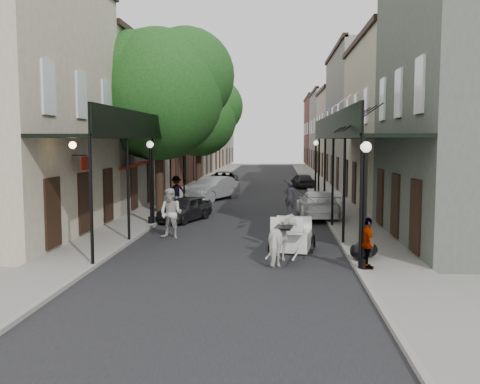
% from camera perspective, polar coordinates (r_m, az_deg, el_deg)
% --- Properties ---
extents(ground, '(140.00, 140.00, 0.00)m').
position_cam_1_polar(ground, '(18.05, -1.09, -6.81)').
color(ground, gray).
rests_on(ground, ground).
extents(road, '(8.00, 90.00, 0.01)m').
position_cam_1_polar(road, '(37.79, 1.60, -0.30)').
color(road, black).
rests_on(road, ground).
extents(sidewalk_left, '(2.20, 90.00, 0.12)m').
position_cam_1_polar(sidewalk_left, '(38.32, -5.89, -0.16)').
color(sidewalk_left, gray).
rests_on(sidewalk_left, ground).
extents(sidewalk_right, '(2.20, 90.00, 0.12)m').
position_cam_1_polar(sidewalk_right, '(37.91, 9.17, -0.27)').
color(sidewalk_right, gray).
rests_on(sidewalk_right, ground).
extents(building_row_left, '(5.00, 80.00, 10.50)m').
position_cam_1_polar(building_row_left, '(48.65, -8.13, 7.15)').
color(building_row_left, beige).
rests_on(building_row_left, ground).
extents(building_row_right, '(5.00, 80.00, 10.50)m').
position_cam_1_polar(building_row_right, '(48.10, 12.50, 7.09)').
color(building_row_right, gray).
rests_on(building_row_right, ground).
extents(gallery_left, '(2.20, 18.05, 4.88)m').
position_cam_1_polar(gallery_left, '(25.35, -10.58, 5.89)').
color(gallery_left, black).
rests_on(gallery_left, sidewalk_left).
extents(gallery_right, '(2.20, 18.05, 4.88)m').
position_cam_1_polar(gallery_right, '(24.75, 11.54, 5.88)').
color(gallery_right, black).
rests_on(gallery_right, sidewalk_right).
extents(tree_near, '(7.31, 6.80, 9.63)m').
position_cam_1_polar(tree_near, '(28.45, -7.85, 10.80)').
color(tree_near, '#382619').
rests_on(tree_near, sidewalk_left).
extents(tree_far, '(6.45, 6.00, 8.61)m').
position_cam_1_polar(tree_far, '(42.18, -3.97, 8.23)').
color(tree_far, '#382619').
rests_on(tree_far, sidewalk_left).
extents(lamppost_right_near, '(0.32, 0.32, 3.71)m').
position_cam_1_polar(lamppost_right_near, '(15.87, 13.16, -1.17)').
color(lamppost_right_near, black).
rests_on(lamppost_right_near, sidewalk_right).
extents(lamppost_left, '(0.32, 0.32, 3.71)m').
position_cam_1_polar(lamppost_left, '(24.30, -9.50, 1.20)').
color(lamppost_left, black).
rests_on(lamppost_left, sidewalk_left).
extents(lamppost_right_far, '(0.32, 0.32, 3.71)m').
position_cam_1_polar(lamppost_right_far, '(35.69, 8.07, 2.60)').
color(lamppost_right_far, black).
rests_on(lamppost_right_far, sidewalk_right).
extents(horse, '(1.07, 1.87, 1.49)m').
position_cam_1_polar(horse, '(16.85, 4.62, -5.13)').
color(horse, white).
rests_on(horse, ground).
extents(carriage, '(1.73, 2.37, 2.50)m').
position_cam_1_polar(carriage, '(19.09, 5.65, -3.19)').
color(carriage, black).
rests_on(carriage, ground).
extents(pedestrian_walking, '(1.16, 1.03, 1.99)m').
position_cam_1_polar(pedestrian_walking, '(21.17, -7.38, -2.28)').
color(pedestrian_walking, '#B7B7AC').
rests_on(pedestrian_walking, ground).
extents(pedestrian_sidewalk_left, '(1.27, 1.09, 1.70)m').
position_cam_1_polar(pedestrian_sidewalk_left, '(30.78, -6.82, 0.13)').
color(pedestrian_sidewalk_left, gray).
rests_on(pedestrian_sidewalk_left, sidewalk_left).
extents(pedestrian_sidewalk_right, '(0.54, 0.94, 1.51)m').
position_cam_1_polar(pedestrian_sidewalk_right, '(16.06, 13.42, -5.33)').
color(pedestrian_sidewalk_right, gray).
rests_on(pedestrian_sidewalk_right, sidewalk_right).
extents(car_left_near, '(2.55, 3.80, 1.20)m').
position_cam_1_polar(car_left_near, '(25.63, -5.92, -1.78)').
color(car_left_near, black).
rests_on(car_left_near, ground).
extents(car_left_mid, '(3.28, 4.84, 1.51)m').
position_cam_1_polar(car_left_mid, '(34.54, -2.95, 0.39)').
color(car_left_mid, gray).
rests_on(car_left_mid, ground).
extents(car_left_far, '(2.80, 5.22, 1.39)m').
position_cam_1_polar(car_left_far, '(41.89, -1.72, 1.23)').
color(car_left_far, black).
rests_on(car_left_far, ground).
extents(car_right_near, '(2.05, 4.74, 1.36)m').
position_cam_1_polar(car_right_near, '(26.83, 8.30, -1.32)').
color(car_right_near, white).
rests_on(car_right_near, ground).
extents(car_right_far, '(2.04, 3.77, 1.22)m').
position_cam_1_polar(car_right_far, '(43.48, 6.67, 1.24)').
color(car_right_far, black).
rests_on(car_right_far, ground).
extents(trash_bags, '(0.95, 1.10, 0.59)m').
position_cam_1_polar(trash_bags, '(17.41, 13.07, -6.10)').
color(trash_bags, black).
rests_on(trash_bags, sidewalk_right).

